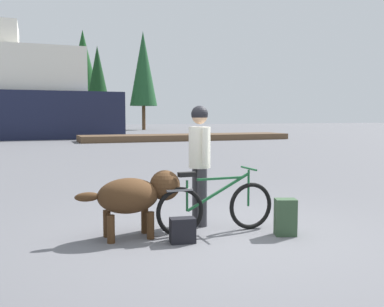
{
  "coord_description": "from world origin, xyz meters",
  "views": [
    {
      "loc": [
        -2.37,
        -5.22,
        1.61
      ],
      "look_at": [
        -0.01,
        1.03,
        1.02
      ],
      "focal_mm": 39.68,
      "sensor_mm": 36.0,
      "label": 1
    }
  ],
  "objects_px": {
    "bicycle": "(215,206)",
    "backpack": "(285,217)",
    "person_cyclist": "(200,153)",
    "handbag_pannier": "(183,230)",
    "dog": "(136,195)"
  },
  "relations": [
    {
      "from": "person_cyclist",
      "to": "handbag_pannier",
      "type": "xyz_separation_m",
      "value": [
        -0.54,
        -0.78,
        -0.91
      ]
    },
    {
      "from": "person_cyclist",
      "to": "dog",
      "type": "height_order",
      "value": "person_cyclist"
    },
    {
      "from": "handbag_pannier",
      "to": "bicycle",
      "type": "bearing_deg",
      "value": 26.17
    },
    {
      "from": "dog",
      "to": "handbag_pannier",
      "type": "height_order",
      "value": "dog"
    },
    {
      "from": "person_cyclist",
      "to": "handbag_pannier",
      "type": "bearing_deg",
      "value": -124.81
    },
    {
      "from": "bicycle",
      "to": "backpack",
      "type": "bearing_deg",
      "value": -28.75
    },
    {
      "from": "handbag_pannier",
      "to": "backpack",
      "type": "bearing_deg",
      "value": -6.86
    },
    {
      "from": "bicycle",
      "to": "backpack",
      "type": "xyz_separation_m",
      "value": [
        0.83,
        -0.46,
        -0.12
      ]
    },
    {
      "from": "bicycle",
      "to": "dog",
      "type": "distance_m",
      "value": 1.1
    },
    {
      "from": "backpack",
      "to": "person_cyclist",
      "type": "bearing_deg",
      "value": 132.77
    },
    {
      "from": "bicycle",
      "to": "person_cyclist",
      "type": "relative_size",
      "value": 0.98
    },
    {
      "from": "bicycle",
      "to": "handbag_pannier",
      "type": "distance_m",
      "value": 0.68
    },
    {
      "from": "dog",
      "to": "bicycle",
      "type": "bearing_deg",
      "value": -9.12
    },
    {
      "from": "person_cyclist",
      "to": "backpack",
      "type": "bearing_deg",
      "value": -47.23
    },
    {
      "from": "bicycle",
      "to": "backpack",
      "type": "distance_m",
      "value": 0.96
    }
  ]
}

